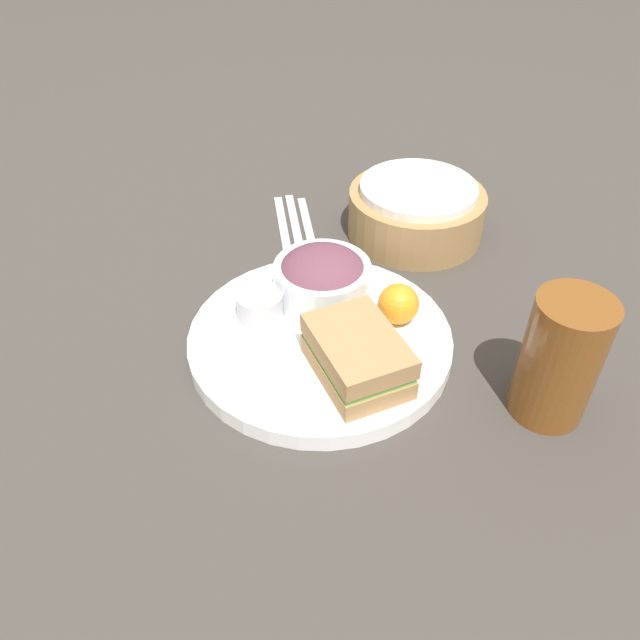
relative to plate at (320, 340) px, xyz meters
The scene contains 11 objects.
ground_plane 0.01m from the plate, ahead, with size 4.00×4.00×0.00m, color #3D3833.
plate is the anchor object (origin of this frame).
sandwich 0.08m from the plate, ahead, with size 0.12×0.08×0.05m.
salad_bowl 0.08m from the plate, 151.82° to the left, with size 0.12×0.12×0.06m.
dressing_cup 0.08m from the plate, 139.69° to the right, with size 0.05×0.05×0.03m, color #B7B7BC.
orange_wedge 0.10m from the plate, 79.02° to the left, with size 0.05×0.05×0.05m, color orange.
drink_glass 0.26m from the plate, 42.44° to the left, with size 0.08×0.08×0.14m, color brown.
bread_basket 0.28m from the plate, 124.73° to the left, with size 0.19×0.19×0.08m.
fork 0.27m from the plate, 165.99° to the left, with size 0.16×0.01×0.01m, color #B2B2B7.
knife 0.27m from the plate, 162.14° to the left, with size 0.17×0.01×0.01m, color #B2B2B7.
spoon 0.27m from the plate, 158.29° to the left, with size 0.15×0.01×0.01m, color #B2B2B7.
Camera 1 is at (0.48, -0.23, 0.49)m, focal length 35.00 mm.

